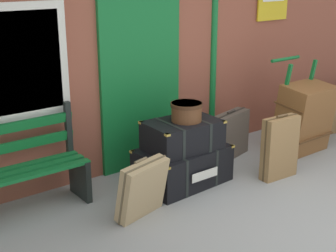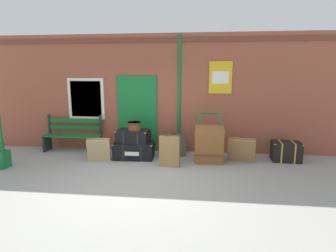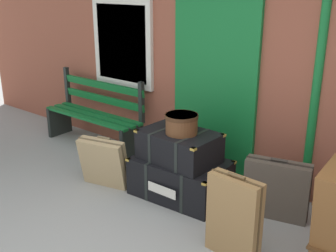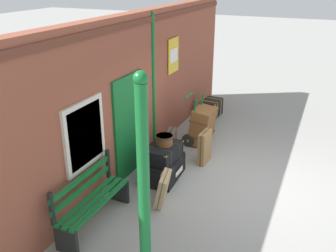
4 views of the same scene
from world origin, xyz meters
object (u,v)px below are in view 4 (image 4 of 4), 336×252
object	(u,v)px
platform_bench	(91,201)
porters_trolley	(195,132)
suitcase_olive	(171,144)
large_brown_trunk	(202,126)
suitcase_tan	(207,120)
steamer_trunk_middle	(163,153)
round_hatbox	(164,139)
suitcase_slate	(205,147)
suitcase_brown	(163,188)
corner_trunk	(211,108)
steamer_trunk_base	(163,168)
lamp_post	(145,225)

from	to	relation	value
platform_bench	porters_trolley	world-z (taller)	porters_trolley
suitcase_olive	porters_trolley	bearing A→B (deg)	-16.22
porters_trolley	suitcase_olive	size ratio (longest dim) A/B	1.85
large_brown_trunk	suitcase_tan	world-z (taller)	large_brown_trunk
steamer_trunk_middle	large_brown_trunk	size ratio (longest dim) A/B	0.90
porters_trolley	large_brown_trunk	world-z (taller)	porters_trolley
steamer_trunk_middle	round_hatbox	size ratio (longest dim) A/B	2.40
porters_trolley	suitcase_slate	world-z (taller)	porters_trolley
suitcase_brown	corner_trunk	xyz separation A→B (m)	(4.64, 0.56, -0.05)
porters_trolley	suitcase_olive	distance (m)	0.95
suitcase_tan	corner_trunk	bearing A→B (deg)	12.06
platform_bench	steamer_trunk_base	size ratio (longest dim) A/B	1.53
porters_trolley	large_brown_trunk	distance (m)	0.26
large_brown_trunk	suitcase_olive	xyz separation A→B (m)	(-0.91, 0.44, -0.17)
suitcase_tan	suitcase_olive	distance (m)	1.73
round_hatbox	suitcase_slate	distance (m)	1.20
platform_bench	suitcase_olive	bearing A→B (deg)	-3.90
steamer_trunk_middle	suitcase_olive	distance (m)	1.08
suitcase_tan	suitcase_brown	bearing A→B (deg)	-174.80
lamp_post	steamer_trunk_base	bearing A→B (deg)	20.69
porters_trolley	suitcase_tan	distance (m)	0.80
steamer_trunk_middle	porters_trolley	bearing A→B (deg)	-0.07
corner_trunk	round_hatbox	bearing A→B (deg)	-176.75
suitcase_slate	corner_trunk	distance (m)	2.95
steamer_trunk_base	platform_bench	bearing A→B (deg)	166.42
large_brown_trunk	suitcase_brown	distance (m)	2.72
steamer_trunk_middle	porters_trolley	world-z (taller)	porters_trolley
steamer_trunk_base	corner_trunk	world-z (taller)	corner_trunk
suitcase_tan	suitcase_olive	bearing A→B (deg)	169.90
suitcase_brown	suitcase_tan	bearing A→B (deg)	5.20
suitcase_brown	suitcase_olive	distance (m)	1.91
steamer_trunk_base	suitcase_tan	size ratio (longest dim) A/B	1.48
steamer_trunk_base	large_brown_trunk	xyz separation A→B (m)	(1.90, -0.18, 0.25)
lamp_post	suitcase_tan	xyz separation A→B (m)	(5.57, 1.03, -0.84)
steamer_trunk_base	porters_trolley	distance (m)	1.91
lamp_post	suitcase_slate	world-z (taller)	lamp_post
large_brown_trunk	corner_trunk	xyz separation A→B (m)	(1.92, 0.38, -0.22)
porters_trolley	suitcase_slate	xyz separation A→B (m)	(-0.92, -0.55, 0.09)
steamer_trunk_middle	suitcase_brown	xyz separation A→B (m)	(-0.80, -0.36, -0.29)
porters_trolley	suitcase_olive	bearing A→B (deg)	163.78
suitcase_brown	suitcase_olive	size ratio (longest dim) A/B	0.92
porters_trolley	suitcase_brown	xyz separation A→B (m)	(-2.71, -0.36, 0.02)
round_hatbox	suitcase_olive	distance (m)	1.16
lamp_post	corner_trunk	distance (m)	6.89
round_hatbox	suitcase_slate	world-z (taller)	round_hatbox
steamer_trunk_middle	round_hatbox	bearing A→B (deg)	-21.86
lamp_post	platform_bench	size ratio (longest dim) A/B	1.89
suitcase_slate	corner_trunk	xyz separation A→B (m)	(2.85, 0.75, -0.13)
steamer_trunk_middle	suitcase_olive	world-z (taller)	steamer_trunk_middle
suitcase_olive	corner_trunk	bearing A→B (deg)	-1.25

